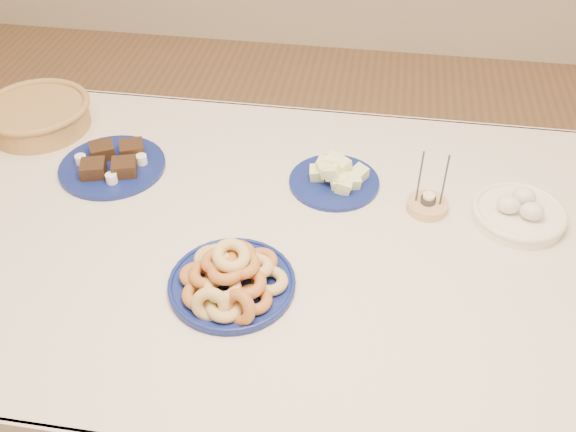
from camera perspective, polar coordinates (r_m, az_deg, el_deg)
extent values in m
plane|color=brown|center=(2.05, 0.23, -17.32)|extent=(5.00, 5.00, 0.00)
cylinder|color=brown|center=(2.20, -16.40, -0.24)|extent=(0.06, 0.06, 0.72)
cylinder|color=brown|center=(2.09, 21.41, -4.18)|extent=(0.06, 0.06, 0.72)
cube|color=silver|center=(1.48, 0.30, -1.98)|extent=(1.70, 1.10, 0.02)
cube|color=silver|center=(1.99, 2.73, 5.93)|extent=(1.70, 0.01, 0.28)
cylinder|color=navy|center=(1.36, -5.00, -6.07)|extent=(0.29, 0.29, 0.01)
torus|color=navy|center=(1.35, -5.01, -5.87)|extent=(0.29, 0.29, 0.01)
torus|color=tan|center=(1.33, -1.65, -5.79)|extent=(0.11, 0.11, 0.03)
torus|color=#9A5422|center=(1.37, -2.52, -4.12)|extent=(0.11, 0.11, 0.03)
torus|color=#9A5422|center=(1.39, -4.54, -3.36)|extent=(0.11, 0.11, 0.03)
torus|color=tan|center=(1.39, -6.80, -3.80)|extent=(0.09, 0.09, 0.03)
torus|color=#9A5422|center=(1.36, -8.01, -5.26)|extent=(0.11, 0.11, 0.03)
torus|color=#9A5422|center=(1.32, -7.75, -6.99)|extent=(0.10, 0.10, 0.03)
torus|color=tan|center=(1.29, -5.64, -8.03)|extent=(0.10, 0.10, 0.03)
torus|color=#9A5422|center=(1.30, -3.09, -7.41)|extent=(0.10, 0.10, 0.03)
torus|color=tan|center=(1.33, -2.97, -4.45)|extent=(0.10, 0.10, 0.04)
torus|color=#9A5422|center=(1.36, -4.48, -3.55)|extent=(0.10, 0.11, 0.04)
torus|color=tan|center=(1.36, -6.43, -3.76)|extent=(0.11, 0.11, 0.04)
torus|color=#9A5422|center=(1.32, -7.16, -5.17)|extent=(0.11, 0.11, 0.03)
torus|color=tan|center=(1.30, -5.86, -6.37)|extent=(0.10, 0.10, 0.03)
torus|color=#9A5422|center=(1.30, -3.63, -5.99)|extent=(0.11, 0.11, 0.04)
torus|color=#9A5422|center=(1.30, -4.15, -4.30)|extent=(0.11, 0.11, 0.03)
torus|color=tan|center=(1.33, -4.83, -3.40)|extent=(0.10, 0.09, 0.05)
torus|color=#9A5422|center=(1.32, -6.16, -3.92)|extent=(0.10, 0.10, 0.04)
torus|color=#9A5422|center=(1.30, -5.50, -4.84)|extent=(0.11, 0.11, 0.03)
torus|color=tan|center=(1.29, -5.07, -3.52)|extent=(0.11, 0.11, 0.05)
torus|color=tan|center=(1.28, -6.91, -7.86)|extent=(0.08, 0.05, 0.08)
torus|color=#9A5422|center=(1.27, -4.38, -8.12)|extent=(0.09, 0.08, 0.08)
cylinder|color=navy|center=(1.62, 4.12, 3.04)|extent=(0.29, 0.29, 0.01)
cube|color=#D5EC95|center=(1.58, 4.69, 2.93)|extent=(0.05, 0.05, 0.04)
cube|color=#D5EC95|center=(1.65, 4.17, 4.89)|extent=(0.05, 0.05, 0.04)
cube|color=#D5EC95|center=(1.57, 4.99, 2.70)|extent=(0.04, 0.04, 0.05)
cube|color=#D5EC95|center=(1.58, 3.40, 4.21)|extent=(0.05, 0.05, 0.04)
cube|color=#D5EC95|center=(1.57, 4.00, 3.94)|extent=(0.05, 0.04, 0.05)
cube|color=#D5EC95|center=(1.59, 3.83, 4.36)|extent=(0.05, 0.06, 0.05)
cube|color=#D5EC95|center=(1.59, 4.86, 4.42)|extent=(0.05, 0.05, 0.04)
cube|color=#D5EC95|center=(1.61, 6.38, 3.78)|extent=(0.05, 0.06, 0.05)
cube|color=#D5EC95|center=(1.61, 2.60, 3.83)|extent=(0.04, 0.04, 0.04)
cube|color=#D5EC95|center=(1.59, 3.84, 4.49)|extent=(0.04, 0.05, 0.05)
cube|color=#D5EC95|center=(1.58, 4.78, 2.99)|extent=(0.04, 0.04, 0.05)
cube|color=#D5EC95|center=(1.59, 5.79, 3.11)|extent=(0.05, 0.05, 0.04)
cube|color=#D5EC95|center=(1.59, 3.32, 4.56)|extent=(0.05, 0.04, 0.04)
cylinder|color=navy|center=(1.73, -15.33, 4.27)|extent=(0.35, 0.35, 0.01)
cube|color=black|center=(1.69, -16.92, 4.06)|extent=(0.07, 0.07, 0.03)
cube|color=black|center=(1.68, -14.35, 4.22)|extent=(0.08, 0.08, 0.03)
cube|color=black|center=(1.75, -16.19, 5.62)|extent=(0.08, 0.08, 0.03)
cube|color=black|center=(1.74, -13.70, 5.79)|extent=(0.08, 0.08, 0.03)
cylinder|color=white|center=(1.74, -17.93, 4.80)|extent=(0.04, 0.04, 0.02)
cylinder|color=white|center=(1.65, -15.42, 3.25)|extent=(0.04, 0.04, 0.02)
cylinder|color=white|center=(1.70, -12.90, 4.93)|extent=(0.04, 0.04, 0.02)
cylinder|color=olive|center=(1.94, -21.32, 8.19)|extent=(0.35, 0.35, 0.07)
torus|color=olive|center=(1.93, -21.58, 9.08)|extent=(0.38, 0.38, 0.02)
cylinder|color=tan|center=(1.57, 12.26, 0.89)|extent=(0.11, 0.11, 0.02)
cylinder|color=#3B3B40|center=(1.56, 12.36, 1.42)|extent=(0.04, 0.04, 0.02)
cylinder|color=white|center=(1.55, 12.42, 1.74)|extent=(0.03, 0.03, 0.01)
cylinder|color=#3B3B40|center=(1.52, 11.64, 3.44)|extent=(0.01, 0.01, 0.14)
cylinder|color=#3B3B40|center=(1.52, 13.75, 3.09)|extent=(0.01, 0.01, 0.14)
cylinder|color=white|center=(1.60, 19.75, 0.04)|extent=(0.23, 0.23, 0.03)
torus|color=white|center=(1.59, 19.86, 0.41)|extent=(0.24, 0.24, 0.02)
ellipsoid|color=silver|center=(1.56, 19.03, 0.96)|extent=(0.06, 0.05, 0.04)
ellipsoid|color=silver|center=(1.56, 20.88, 0.39)|extent=(0.06, 0.05, 0.04)
ellipsoid|color=silver|center=(1.60, 20.23, 1.65)|extent=(0.06, 0.05, 0.04)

